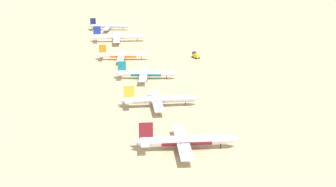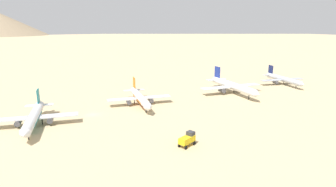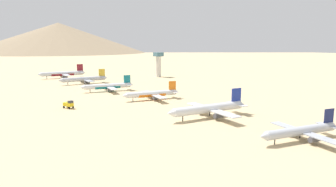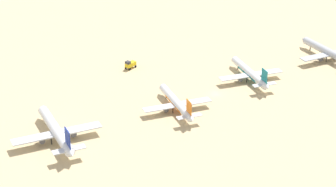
{
  "view_description": "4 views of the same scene",
  "coord_description": "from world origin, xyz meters",
  "px_view_note": "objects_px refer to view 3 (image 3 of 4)",
  "views": [
    {
      "loc": [
        -41.29,
        -298.48,
        88.54
      ],
      "look_at": [
        7.88,
        -60.25,
        4.85
      ],
      "focal_mm": 57.54,
      "sensor_mm": 36.0,
      "label": 1
    },
    {
      "loc": [
        104.28,
        -24.06,
        33.62
      ],
      "look_at": [
        6.72,
        29.09,
        6.37
      ],
      "focal_mm": 30.35,
      "sensor_mm": 36.0,
      "label": 2
    },
    {
      "loc": [
        86.43,
        159.7,
        31.13
      ],
      "look_at": [
        -1.76,
        38.66,
        6.03
      ],
      "focal_mm": 32.3,
      "sensor_mm": 36.0,
      "label": 3
    },
    {
      "loc": [
        -191.43,
        142.22,
        114.31
      ],
      "look_at": [
        2.81,
        20.9,
        4.48
      ],
      "focal_mm": 69.59,
      "sensor_mm": 36.0,
      "label": 4
    }
  ],
  "objects_px": {
    "parked_jet_1": "(85,79)",
    "service_truck": "(69,104)",
    "parked_jet_5": "(302,131)",
    "control_tower": "(158,63)",
    "parked_jet_4": "(210,109)",
    "parked_jet_0": "(63,74)",
    "parked_jet_3": "(152,94)",
    "parked_jet_2": "(108,86)"
  },
  "relations": [
    {
      "from": "parked_jet_0",
      "to": "service_truck",
      "type": "xyz_separation_m",
      "value": [
        37.54,
        130.3,
        -1.91
      ]
    },
    {
      "from": "parked_jet_4",
      "to": "service_truck",
      "type": "relative_size",
      "value": 7.0
    },
    {
      "from": "parked_jet_2",
      "to": "parked_jet_5",
      "type": "relative_size",
      "value": 1.07
    },
    {
      "from": "parked_jet_1",
      "to": "service_truck",
      "type": "relative_size",
      "value": 6.69
    },
    {
      "from": "parked_jet_2",
      "to": "parked_jet_5",
      "type": "height_order",
      "value": "parked_jet_2"
    },
    {
      "from": "parked_jet_0",
      "to": "service_truck",
      "type": "relative_size",
      "value": 7.32
    },
    {
      "from": "parked_jet_1",
      "to": "control_tower",
      "type": "xyz_separation_m",
      "value": [
        -73.59,
        -6.92,
        9.18
      ]
    },
    {
      "from": "parked_jet_0",
      "to": "parked_jet_4",
      "type": "relative_size",
      "value": 1.04
    },
    {
      "from": "parked_jet_1",
      "to": "parked_jet_4",
      "type": "xyz_separation_m",
      "value": [
        -3.41,
        134.29,
        0.18
      ]
    },
    {
      "from": "parked_jet_1",
      "to": "parked_jet_5",
      "type": "xyz_separation_m",
      "value": [
        -6.08,
        173.95,
        -0.51
      ]
    },
    {
      "from": "service_truck",
      "to": "parked_jet_3",
      "type": "bearing_deg",
      "value": 174.13
    },
    {
      "from": "parked_jet_1",
      "to": "parked_jet_4",
      "type": "bearing_deg",
      "value": 91.46
    },
    {
      "from": "service_truck",
      "to": "parked_jet_1",
      "type": "bearing_deg",
      "value": -115.57
    },
    {
      "from": "parked_jet_0",
      "to": "control_tower",
      "type": "distance_m",
      "value": 86.42
    },
    {
      "from": "parked_jet_2",
      "to": "parked_jet_3",
      "type": "height_order",
      "value": "parked_jet_2"
    },
    {
      "from": "parked_jet_1",
      "to": "parked_jet_5",
      "type": "height_order",
      "value": "parked_jet_1"
    },
    {
      "from": "parked_jet_5",
      "to": "control_tower",
      "type": "distance_m",
      "value": 193.3
    },
    {
      "from": "parked_jet_4",
      "to": "parked_jet_5",
      "type": "xyz_separation_m",
      "value": [
        -2.66,
        39.66,
        -0.68
      ]
    },
    {
      "from": "parked_jet_3",
      "to": "parked_jet_5",
      "type": "xyz_separation_m",
      "value": [
        0.0,
        88.08,
        -0.07
      ]
    },
    {
      "from": "parked_jet_3",
      "to": "parked_jet_0",
      "type": "bearing_deg",
      "value": -86.85
    },
    {
      "from": "parked_jet_1",
      "to": "parked_jet_4",
      "type": "relative_size",
      "value": 0.96
    },
    {
      "from": "parked_jet_3",
      "to": "parked_jet_4",
      "type": "xyz_separation_m",
      "value": [
        2.67,
        48.43,
        0.62
      ]
    },
    {
      "from": "parked_jet_1",
      "to": "control_tower",
      "type": "relative_size",
      "value": 1.68
    },
    {
      "from": "parked_jet_2",
      "to": "parked_jet_0",
      "type": "bearing_deg",
      "value": -89.86
    },
    {
      "from": "control_tower",
      "to": "parked_jet_3",
      "type": "bearing_deg",
      "value": 53.96
    },
    {
      "from": "parked_jet_4",
      "to": "control_tower",
      "type": "distance_m",
      "value": 157.94
    },
    {
      "from": "parked_jet_1",
      "to": "parked_jet_3",
      "type": "height_order",
      "value": "parked_jet_1"
    },
    {
      "from": "parked_jet_5",
      "to": "service_truck",
      "type": "relative_size",
      "value": 5.71
    },
    {
      "from": "parked_jet_3",
      "to": "service_truck",
      "type": "bearing_deg",
      "value": -5.87
    },
    {
      "from": "control_tower",
      "to": "service_truck",
      "type": "bearing_deg",
      "value": 38.09
    },
    {
      "from": "parked_jet_5",
      "to": "service_truck",
      "type": "xyz_separation_m",
      "value": [
        44.96,
        -92.71,
        -1.1
      ]
    },
    {
      "from": "parked_jet_2",
      "to": "service_truck",
      "type": "bearing_deg",
      "value": 44.31
    },
    {
      "from": "parked_jet_0",
      "to": "service_truck",
      "type": "bearing_deg",
      "value": 73.93
    },
    {
      "from": "parked_jet_5",
      "to": "parked_jet_3",
      "type": "bearing_deg",
      "value": -90.0
    },
    {
      "from": "parked_jet_2",
      "to": "parked_jet_4",
      "type": "xyz_separation_m",
      "value": [
        -4.52,
        89.93,
        0.5
      ]
    },
    {
      "from": "parked_jet_0",
      "to": "parked_jet_5",
      "type": "height_order",
      "value": "parked_jet_0"
    },
    {
      "from": "parked_jet_5",
      "to": "control_tower",
      "type": "xyz_separation_m",
      "value": [
        -67.51,
        -180.87,
        9.68
      ]
    },
    {
      "from": "parked_jet_0",
      "to": "parked_jet_2",
      "type": "height_order",
      "value": "parked_jet_0"
    },
    {
      "from": "parked_jet_2",
      "to": "parked_jet_3",
      "type": "bearing_deg",
      "value": 99.82
    },
    {
      "from": "service_truck",
      "to": "parked_jet_5",
      "type": "bearing_deg",
      "value": 115.87
    },
    {
      "from": "parked_jet_2",
      "to": "parked_jet_5",
      "type": "bearing_deg",
      "value": 93.17
    },
    {
      "from": "parked_jet_3",
      "to": "parked_jet_4",
      "type": "distance_m",
      "value": 48.51
    }
  ]
}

